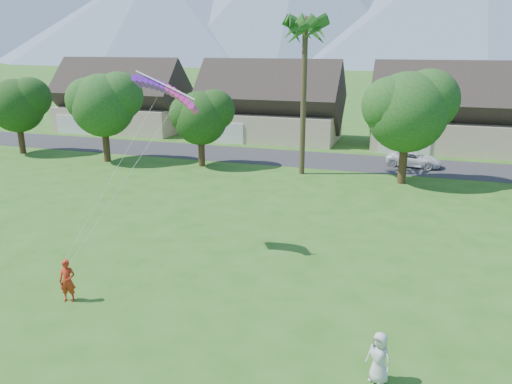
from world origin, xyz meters
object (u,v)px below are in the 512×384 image
at_px(kite_flyer, 67,281).
at_px(watcher, 379,358).
at_px(parked_car, 414,159).
at_px(parafoil_kite, 168,89).

bearing_deg(kite_flyer, watcher, -24.04).
relative_size(watcher, parked_car, 0.37).
bearing_deg(watcher, parked_car, 116.08).
height_order(kite_flyer, parked_car, kite_flyer).
bearing_deg(parafoil_kite, watcher, -37.73).
bearing_deg(parafoil_kite, kite_flyer, -106.81).
relative_size(parked_car, parafoil_kite, 1.38).
relative_size(kite_flyer, parafoil_kite, 0.54).
height_order(watcher, parked_car, watcher).
bearing_deg(parked_car, watcher, -173.52).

